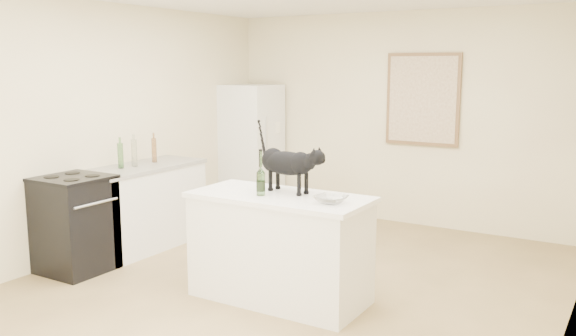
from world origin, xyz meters
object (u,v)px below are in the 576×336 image
at_px(fridge, 251,148).
at_px(wine_bottle, 261,175).
at_px(glass_bowl, 331,199).
at_px(black_cat, 287,166).
at_px(stove, 75,225).

distance_m(fridge, wine_bottle, 3.29).
xyz_separation_m(fridge, wine_bottle, (1.93, -2.65, 0.22)).
height_order(wine_bottle, glass_bowl, wine_bottle).
distance_m(black_cat, wine_bottle, 0.26).
xyz_separation_m(fridge, black_cat, (2.05, -2.43, 0.27)).
xyz_separation_m(fridge, glass_bowl, (2.55, -2.61, 0.08)).
distance_m(stove, wine_bottle, 2.05).
bearing_deg(stove, glass_bowl, 7.50).
bearing_deg(black_cat, wine_bottle, -109.04).
bearing_deg(black_cat, stove, -156.31).
bearing_deg(wine_bottle, glass_bowl, 3.40).
bearing_deg(wine_bottle, fridge, 126.07).
bearing_deg(wine_bottle, black_cat, 61.46).
height_order(stove, fridge, fridge).
relative_size(wine_bottle, glass_bowl, 1.34).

